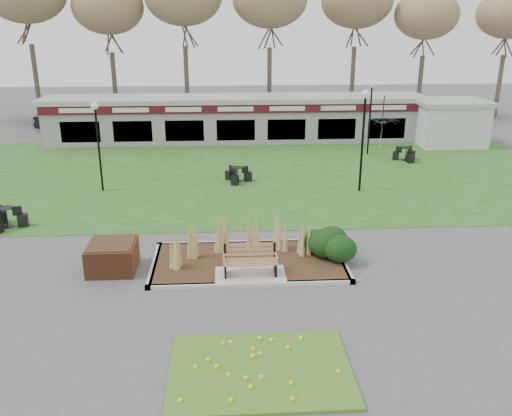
{
  "coord_description": "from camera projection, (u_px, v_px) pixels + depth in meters",
  "views": [
    {
      "loc": [
        -0.73,
        -15.11,
        7.76
      ],
      "look_at": [
        0.29,
        2.0,
        1.67
      ],
      "focal_mm": 38.0,
      "sensor_mm": 36.0,
      "label": 1
    }
  ],
  "objects": [
    {
      "name": "lamp_post_mid_left",
      "position": [
        97.0,
        127.0,
        24.44
      ],
      "size": [
        0.34,
        0.34,
        4.15
      ],
      "color": "black",
      "rests_on": "ground"
    },
    {
      "name": "ground",
      "position": [
        251.0,
        280.0,
        16.85
      ],
      "size": [
        100.0,
        100.0,
        0.0
      ],
      "primitive_type": "plane",
      "color": "#515154",
      "rests_on": "ground"
    },
    {
      "name": "bistro_set_b",
      "position": [
        237.0,
        177.0,
        26.72
      ],
      "size": [
        1.34,
        1.34,
        0.74
      ],
      "color": "black",
      "rests_on": "ground"
    },
    {
      "name": "lawn",
      "position": [
        239.0,
        174.0,
        28.13
      ],
      "size": [
        34.0,
        16.0,
        0.02
      ],
      "primitive_type": "cube",
      "color": "#28591C",
      "rests_on": "ground"
    },
    {
      "name": "tree_backdrop",
      "position": [
        231.0,
        7.0,
        40.39
      ],
      "size": [
        47.24,
        5.24,
        10.36
      ],
      "color": "#47382B",
      "rests_on": "ground"
    },
    {
      "name": "car_black",
      "position": [
        68.0,
        119.0,
        39.04
      ],
      "size": [
        4.64,
        1.88,
        1.5
      ],
      "primitive_type": "imported",
      "rotation": [
        0.0,
        0.0,
        1.64
      ],
      "color": "black",
      "rests_on": "ground"
    },
    {
      "name": "bistro_set_d",
      "position": [
        406.0,
        156.0,
        30.67
      ],
      "size": [
        1.4,
        1.32,
        0.75
      ],
      "color": "black",
      "rests_on": "ground"
    },
    {
      "name": "food_pavilion",
      "position": [
        235.0,
        119.0,
        35.13
      ],
      "size": [
        24.6,
        3.4,
        2.9
      ],
      "color": "#949396",
      "rests_on": "ground"
    },
    {
      "name": "flower_bed",
      "position": [
        260.0,
        369.0,
        12.5
      ],
      "size": [
        4.2,
        3.0,
        0.16
      ],
      "color": "#2E6B1E",
      "rests_on": "ground"
    },
    {
      "name": "service_hut",
      "position": [
        450.0,
        122.0,
        34.05
      ],
      "size": [
        4.4,
        3.4,
        2.83
      ],
      "color": "silver",
      "rests_on": "ground"
    },
    {
      "name": "planting_bed",
      "position": [
        287.0,
        251.0,
        18.07
      ],
      "size": [
        6.75,
        3.4,
        1.27
      ],
      "color": "#342414",
      "rests_on": "ground"
    },
    {
      "name": "park_bench",
      "position": [
        250.0,
        260.0,
        16.89
      ],
      "size": [
        1.7,
        0.66,
        0.93
      ],
      "color": "#966543",
      "rests_on": "ground"
    },
    {
      "name": "bistro_set_a",
      "position": [
        7.0,
        221.0,
        20.94
      ],
      "size": [
        1.41,
        1.47,
        0.79
      ],
      "color": "black",
      "rests_on": "ground"
    },
    {
      "name": "lamp_post_mid_right",
      "position": [
        371.0,
        102.0,
        31.1
      ],
      "size": [
        0.35,
        0.35,
        4.26
      ],
      "color": "black",
      "rests_on": "ground"
    },
    {
      "name": "brick_planter",
      "position": [
        112.0,
        256.0,
        17.39
      ],
      "size": [
        1.5,
        1.5,
        0.95
      ],
      "color": "brown",
      "rests_on": "ground"
    },
    {
      "name": "lamp_post_far_right",
      "position": [
        364.0,
        118.0,
        24.28
      ],
      "size": [
        0.39,
        0.39,
        4.7
      ],
      "color": "black",
      "rests_on": "ground"
    },
    {
      "name": "patio_umbrella",
      "position": [
        382.0,
        133.0,
        30.04
      ],
      "size": [
        2.07,
        2.11,
        2.59
      ],
      "color": "black",
      "rests_on": "ground"
    }
  ]
}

